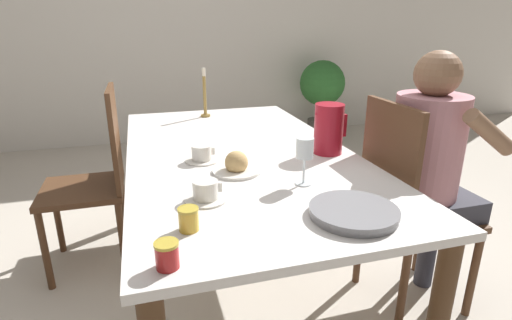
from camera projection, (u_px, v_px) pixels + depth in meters
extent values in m
plane|color=beige|center=(241.00, 281.00, 2.12)|extent=(20.00, 20.00, 0.00)
cube|color=silver|center=(174.00, 21.00, 4.28)|extent=(10.00, 0.06, 2.60)
cube|color=silver|center=(239.00, 154.00, 1.89)|extent=(1.02, 1.89, 0.03)
cylinder|color=#472D19|center=(144.00, 171.00, 2.69)|extent=(0.07, 0.07, 0.70)
cylinder|color=#472D19|center=(270.00, 159.00, 2.93)|extent=(0.07, 0.07, 0.70)
cylinder|color=#51331E|center=(420.00, 235.00, 2.15)|extent=(0.04, 0.04, 0.44)
cylinder|color=#51331E|center=(473.00, 274.00, 1.81)|extent=(0.04, 0.04, 0.44)
cylinder|color=#51331E|center=(359.00, 245.00, 2.05)|extent=(0.04, 0.04, 0.44)
cylinder|color=#51331E|center=(403.00, 289.00, 1.72)|extent=(0.04, 0.04, 0.44)
cube|color=#51331E|center=(419.00, 215.00, 1.85)|extent=(0.42, 0.42, 0.03)
cube|color=#51331E|center=(389.00, 164.00, 1.71)|extent=(0.03, 0.39, 0.52)
cylinder|color=#51331E|center=(45.00, 251.00, 2.00)|extent=(0.04, 0.04, 0.44)
cylinder|color=#51331E|center=(58.00, 218.00, 2.33)|extent=(0.04, 0.04, 0.44)
cylinder|color=#51331E|center=(122.00, 240.00, 2.09)|extent=(0.04, 0.04, 0.44)
cylinder|color=#51331E|center=(124.00, 210.00, 2.43)|extent=(0.04, 0.04, 0.44)
cube|color=#51331E|center=(82.00, 190.00, 2.13)|extent=(0.42, 0.42, 0.03)
cube|color=#51331E|center=(115.00, 137.00, 2.10)|extent=(0.03, 0.39, 0.52)
cylinder|color=#33333D|center=(428.00, 244.00, 2.03)|extent=(0.09, 0.09, 0.47)
cylinder|color=#33333D|center=(451.00, 261.00, 1.89)|extent=(0.09, 0.09, 0.47)
cube|color=#33333D|center=(435.00, 203.00, 1.85)|extent=(0.30, 0.34, 0.11)
cylinder|color=#B77A84|center=(427.00, 148.00, 1.73)|extent=(0.30, 0.30, 0.46)
sphere|color=brown|center=(438.00, 74.00, 1.63)|extent=(0.19, 0.19, 0.19)
cylinder|color=brown|center=(490.00, 133.00, 1.53)|extent=(0.25, 0.06, 0.20)
cylinder|color=#A31423|center=(329.00, 129.00, 1.82)|extent=(0.13, 0.13, 0.23)
cube|color=#A31423|center=(344.00, 125.00, 1.83)|extent=(0.02, 0.02, 0.10)
cone|color=#A31423|center=(319.00, 110.00, 1.77)|extent=(0.04, 0.04, 0.04)
cylinder|color=white|center=(303.00, 183.00, 1.50)|extent=(0.06, 0.06, 0.00)
cylinder|color=white|center=(304.00, 170.00, 1.48)|extent=(0.01, 0.01, 0.10)
cylinder|color=white|center=(305.00, 148.00, 1.45)|extent=(0.06, 0.06, 0.08)
cylinder|color=silver|center=(206.00, 199.00, 1.37)|extent=(0.15, 0.15, 0.01)
cylinder|color=silver|center=(205.00, 190.00, 1.35)|extent=(0.09, 0.09, 0.06)
cube|color=silver|center=(220.00, 187.00, 1.37)|extent=(0.01, 0.01, 0.03)
cylinder|color=silver|center=(202.00, 160.00, 1.74)|extent=(0.15, 0.15, 0.01)
cylinder|color=silver|center=(202.00, 153.00, 1.73)|extent=(0.09, 0.09, 0.06)
cube|color=silver|center=(213.00, 151.00, 1.74)|extent=(0.01, 0.01, 0.03)
cylinder|color=gray|center=(353.00, 214.00, 1.25)|extent=(0.27, 0.27, 0.02)
cylinder|color=gray|center=(354.00, 210.00, 1.25)|extent=(0.28, 0.28, 0.01)
cylinder|color=silver|center=(237.00, 171.00, 1.62)|extent=(0.20, 0.20, 0.01)
sphere|color=tan|center=(236.00, 162.00, 1.60)|extent=(0.09, 0.09, 0.09)
cylinder|color=#A81E1E|center=(167.00, 255.00, 0.98)|extent=(0.06, 0.06, 0.07)
cylinder|color=gold|center=(166.00, 244.00, 0.97)|extent=(0.06, 0.06, 0.01)
cylinder|color=gold|center=(189.00, 219.00, 1.16)|extent=(0.06, 0.06, 0.07)
cylinder|color=gold|center=(188.00, 209.00, 1.15)|extent=(0.06, 0.06, 0.01)
cylinder|color=olive|center=(206.00, 116.00, 2.55)|extent=(0.06, 0.06, 0.01)
cylinder|color=olive|center=(205.00, 96.00, 2.51)|extent=(0.02, 0.02, 0.24)
cylinder|color=beige|center=(204.00, 72.00, 2.46)|extent=(0.02, 0.02, 0.05)
cylinder|color=#4C4742|center=(320.00, 128.00, 4.74)|extent=(0.30, 0.30, 0.21)
cylinder|color=brown|center=(321.00, 111.00, 4.67)|extent=(0.04, 0.04, 0.21)
sphere|color=#2D6B2D|center=(322.00, 83.00, 4.56)|extent=(0.52, 0.52, 0.52)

